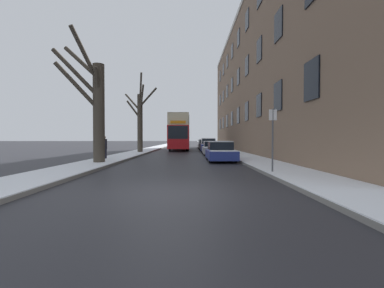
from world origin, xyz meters
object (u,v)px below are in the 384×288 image
at_px(double_decker_bus, 180,131).
at_px(parked_car_2, 208,146).
at_px(bare_tree_left_0, 95,105).
at_px(parked_car_0, 220,152).
at_px(parked_car_3, 205,145).
at_px(pedestrian_left_sidewalk, 104,147).
at_px(street_sign_post, 273,137).
at_px(parked_car_4, 204,144).
at_px(parked_car_1, 212,148).
at_px(bare_tree_left_1, 140,118).

xyz_separation_m(double_decker_bus, parked_car_2, (3.42, -4.56, -1.83)).
height_order(bare_tree_left_0, parked_car_0, bare_tree_left_0).
xyz_separation_m(parked_car_3, pedestrian_left_sidewalk, (-7.92, -17.10, 0.28)).
bearing_deg(street_sign_post, parked_car_2, 94.09).
bearing_deg(pedestrian_left_sidewalk, parked_car_4, -102.58).
relative_size(parked_car_1, pedestrian_left_sidewalk, 2.60).
height_order(bare_tree_left_0, bare_tree_left_1, bare_tree_left_1).
xyz_separation_m(parked_car_0, parked_car_2, (0.00, 11.85, 0.09)).
xyz_separation_m(bare_tree_left_1, parked_car_2, (7.18, 3.06, -2.86)).
xyz_separation_m(parked_car_1, pedestrian_left_sidewalk, (-7.92, -6.32, 0.33)).
bearing_deg(parked_car_1, bare_tree_left_1, 162.30).
relative_size(bare_tree_left_0, parked_car_4, 1.72).
bearing_deg(bare_tree_left_0, pedestrian_left_sidewalk, 98.92).
xyz_separation_m(parked_car_1, parked_car_2, (0.00, 5.35, 0.11)).
xyz_separation_m(bare_tree_left_1, parked_car_0, (7.18, -8.79, -2.95)).
xyz_separation_m(parked_car_0, street_sign_post, (1.34, -6.90, 0.94)).
xyz_separation_m(parked_car_4, pedestrian_left_sidewalk, (-7.92, -22.15, 0.30)).
relative_size(parked_car_0, pedestrian_left_sidewalk, 2.60).
bearing_deg(parked_car_2, street_sign_post, -85.91).
distance_m(parked_car_3, parked_car_4, 5.05).
bearing_deg(parked_car_2, parked_car_4, 90.00).
bearing_deg(street_sign_post, pedestrian_left_sidewalk, 142.61).
height_order(pedestrian_left_sidewalk, street_sign_post, street_sign_post).
bearing_deg(parked_car_3, street_sign_post, -86.82).
relative_size(bare_tree_left_0, parked_car_2, 1.66).
distance_m(parked_car_0, parked_car_3, 17.28).
distance_m(double_decker_bus, street_sign_post, 23.82).
xyz_separation_m(parked_car_0, parked_car_1, (-0.00, 6.51, -0.02)).
bearing_deg(bare_tree_left_1, parked_car_1, -17.70).
bearing_deg(parked_car_2, parked_car_0, -90.00).
bearing_deg(parked_car_4, double_decker_bus, -120.00).
relative_size(bare_tree_left_0, bare_tree_left_1, 0.91).
xyz_separation_m(bare_tree_left_0, parked_car_3, (7.48, 19.90, -2.77)).
xyz_separation_m(bare_tree_left_1, parked_car_4, (7.18, 13.54, -2.94)).
bearing_deg(parked_car_1, pedestrian_left_sidewalk, -141.42).
bearing_deg(street_sign_post, parked_car_1, 95.72).
height_order(parked_car_0, street_sign_post, street_sign_post).
distance_m(parked_car_4, street_sign_post, 29.28).
height_order(double_decker_bus, parked_car_1, double_decker_bus).
distance_m(parked_car_4, pedestrian_left_sidewalk, 23.53).
relative_size(double_decker_bus, pedestrian_left_sidewalk, 6.06).
xyz_separation_m(parked_car_0, pedestrian_left_sidewalk, (-7.92, 0.18, 0.32)).
bearing_deg(pedestrian_left_sidewalk, bare_tree_left_1, -87.86).
bearing_deg(street_sign_post, parked_car_0, 101.01).
height_order(bare_tree_left_1, parked_car_3, bare_tree_left_1).
relative_size(bare_tree_left_0, street_sign_post, 2.65).
bearing_deg(double_decker_bus, parked_car_3, 14.20).
height_order(bare_tree_left_1, parked_car_1, bare_tree_left_1).
height_order(bare_tree_left_1, parked_car_4, bare_tree_left_1).
height_order(parked_car_4, street_sign_post, street_sign_post).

